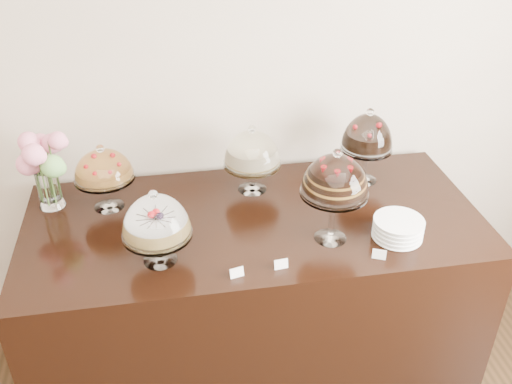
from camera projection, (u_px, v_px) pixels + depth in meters
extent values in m
cube|color=#BDAD98|center=(197.00, 62.00, 2.86)|extent=(5.00, 0.04, 3.00)
cube|color=black|center=(254.00, 289.00, 2.99)|extent=(2.20, 1.00, 0.90)
cone|color=white|center=(160.00, 258.00, 2.47)|extent=(0.15, 0.15, 0.02)
cylinder|color=white|center=(159.00, 245.00, 2.44)|extent=(0.03, 0.03, 0.11)
cylinder|color=white|center=(158.00, 234.00, 2.41)|extent=(0.30, 0.30, 0.01)
cylinder|color=tan|center=(157.00, 227.00, 2.39)|extent=(0.24, 0.24, 0.06)
sphere|color=red|center=(171.00, 214.00, 2.39)|extent=(0.02, 0.02, 0.02)
sphere|color=red|center=(144.00, 214.00, 2.40)|extent=(0.02, 0.02, 0.02)
sphere|color=red|center=(152.00, 228.00, 2.31)|extent=(0.02, 0.02, 0.02)
sphere|color=white|center=(153.00, 195.00, 2.30)|extent=(0.04, 0.04, 0.04)
cone|color=white|center=(330.00, 236.00, 2.61)|extent=(0.15, 0.15, 0.02)
cylinder|color=white|center=(332.00, 214.00, 2.55)|extent=(0.03, 0.03, 0.22)
cylinder|color=white|center=(334.00, 192.00, 2.49)|extent=(0.30, 0.30, 0.01)
cylinder|color=black|center=(335.00, 181.00, 2.45)|extent=(0.22, 0.22, 0.11)
sphere|color=red|center=(348.00, 165.00, 2.44)|extent=(0.02, 0.02, 0.02)
sphere|color=red|center=(335.00, 162.00, 2.47)|extent=(0.02, 0.02, 0.02)
sphere|color=red|center=(324.00, 165.00, 2.45)|extent=(0.02, 0.02, 0.02)
sphere|color=red|center=(324.00, 171.00, 2.40)|extent=(0.02, 0.02, 0.02)
sphere|color=red|center=(337.00, 175.00, 2.37)|extent=(0.02, 0.02, 0.02)
sphere|color=red|center=(349.00, 172.00, 2.39)|extent=(0.02, 0.02, 0.02)
sphere|color=white|center=(337.00, 153.00, 2.38)|extent=(0.04, 0.04, 0.04)
cone|color=white|center=(252.00, 187.00, 2.97)|extent=(0.15, 0.15, 0.02)
cylinder|color=white|center=(252.00, 175.00, 2.93)|extent=(0.03, 0.03, 0.12)
cylinder|color=white|center=(252.00, 163.00, 2.90)|extent=(0.30, 0.30, 0.01)
cylinder|color=beige|center=(252.00, 156.00, 2.87)|extent=(0.23, 0.23, 0.08)
sphere|color=white|center=(252.00, 129.00, 2.80)|extent=(0.04, 0.04, 0.04)
cone|color=white|center=(363.00, 178.00, 3.05)|extent=(0.15, 0.15, 0.02)
cylinder|color=white|center=(364.00, 162.00, 3.00)|extent=(0.03, 0.03, 0.16)
cylinder|color=white|center=(366.00, 148.00, 2.96)|extent=(0.27, 0.27, 0.01)
cylinder|color=black|center=(367.00, 140.00, 2.93)|extent=(0.21, 0.21, 0.08)
sphere|color=red|center=(377.00, 129.00, 2.93)|extent=(0.02, 0.02, 0.02)
sphere|color=red|center=(357.00, 128.00, 2.93)|extent=(0.02, 0.02, 0.02)
sphere|color=red|center=(369.00, 136.00, 2.86)|extent=(0.02, 0.02, 0.02)
sphere|color=white|center=(370.00, 112.00, 2.85)|extent=(0.04, 0.04, 0.04)
cone|color=white|center=(109.00, 204.00, 2.83)|extent=(0.15, 0.15, 0.02)
cylinder|color=white|center=(107.00, 190.00, 2.79)|extent=(0.03, 0.03, 0.14)
cylinder|color=white|center=(105.00, 177.00, 2.75)|extent=(0.29, 0.29, 0.01)
cylinder|color=#BE8037|center=(104.00, 173.00, 2.74)|extent=(0.24, 0.24, 0.04)
sphere|color=red|center=(117.00, 164.00, 2.75)|extent=(0.02, 0.02, 0.02)
sphere|color=red|center=(107.00, 160.00, 2.78)|extent=(0.02, 0.02, 0.02)
sphere|color=red|center=(93.00, 163.00, 2.75)|extent=(0.02, 0.02, 0.02)
sphere|color=red|center=(89.00, 170.00, 2.70)|extent=(0.02, 0.02, 0.02)
sphere|color=red|center=(99.00, 174.00, 2.66)|extent=(0.02, 0.02, 0.02)
sphere|color=red|center=(113.00, 171.00, 2.69)|extent=(0.02, 0.02, 0.02)
sphere|color=white|center=(100.00, 149.00, 2.67)|extent=(0.04, 0.04, 0.04)
cylinder|color=white|center=(49.00, 188.00, 2.79)|extent=(0.11, 0.11, 0.20)
cylinder|color=#476B2D|center=(54.00, 170.00, 2.75)|extent=(0.01, 0.01, 0.32)
sphere|color=pink|center=(58.00, 141.00, 2.67)|extent=(0.09, 0.09, 0.09)
cylinder|color=#476B2D|center=(51.00, 172.00, 2.77)|extent=(0.01, 0.01, 0.28)
sphere|color=pink|center=(52.00, 144.00, 2.72)|extent=(0.10, 0.10, 0.10)
cylinder|color=#476B2D|center=(46.00, 171.00, 2.79)|extent=(0.01, 0.01, 0.27)
sphere|color=pink|center=(40.00, 142.00, 2.76)|extent=(0.09, 0.09, 0.09)
cylinder|color=#476B2D|center=(40.00, 171.00, 2.75)|extent=(0.01, 0.01, 0.31)
sphere|color=pink|center=(28.00, 142.00, 2.68)|extent=(0.10, 0.10, 0.10)
cylinder|color=#476B2D|center=(40.00, 182.00, 2.74)|extent=(0.01, 0.01, 0.22)
sphere|color=pink|center=(28.00, 164.00, 2.66)|extent=(0.11, 0.11, 0.11)
cylinder|color=#476B2D|center=(43.00, 178.00, 2.69)|extent=(0.01, 0.01, 0.32)
sphere|color=pink|center=(33.00, 155.00, 2.55)|extent=(0.10, 0.10, 0.10)
cylinder|color=#476B2D|center=(52.00, 183.00, 2.72)|extent=(0.01, 0.01, 0.24)
sphere|color=#67A34F|center=(53.00, 166.00, 2.62)|extent=(0.11, 0.11, 0.11)
cylinder|color=white|center=(397.00, 236.00, 2.62)|extent=(0.22, 0.22, 0.01)
cylinder|color=white|center=(397.00, 235.00, 2.61)|extent=(0.21, 0.21, 0.01)
cylinder|color=white|center=(397.00, 233.00, 2.61)|extent=(0.22, 0.22, 0.01)
cylinder|color=white|center=(398.00, 231.00, 2.60)|extent=(0.21, 0.21, 0.01)
cylinder|color=white|center=(398.00, 229.00, 2.60)|extent=(0.22, 0.22, 0.01)
cylinder|color=white|center=(398.00, 227.00, 2.59)|extent=(0.21, 0.21, 0.01)
cylinder|color=white|center=(399.00, 225.00, 2.58)|extent=(0.22, 0.22, 0.01)
cylinder|color=white|center=(399.00, 223.00, 2.58)|extent=(0.21, 0.21, 0.01)
cylinder|color=white|center=(399.00, 221.00, 2.57)|extent=(0.22, 0.22, 0.01)
cube|color=white|center=(237.00, 273.00, 2.37)|extent=(0.06, 0.03, 0.04)
cube|color=white|center=(379.00, 254.00, 2.48)|extent=(0.06, 0.04, 0.04)
cube|color=white|center=(281.00, 264.00, 2.42)|extent=(0.06, 0.02, 0.04)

